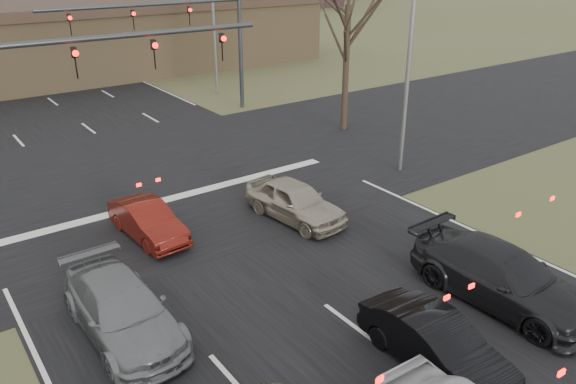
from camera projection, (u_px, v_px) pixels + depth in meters
name	position (u px, v px, depth m)	size (l,w,h in m)	color
road_cross	(158.00, 181.00, 23.21)	(200.00, 14.00, 0.02)	black
building	(49.00, 42.00, 40.31)	(42.40, 10.40, 5.30)	olive
mast_arm_near	(8.00, 85.00, 16.89)	(12.12, 0.24, 8.00)	#383A3D
mast_arm_far	(195.00, 25.00, 30.47)	(11.12, 0.24, 8.00)	#383A3D
streetlight_right_near	(408.00, 39.00, 22.00)	(2.34, 0.25, 10.00)	gray
streetlight_right_far	(210.00, 5.00, 34.90)	(2.34, 0.25, 10.00)	gray
car_black_hatch	(436.00, 344.00, 12.68)	(1.36, 3.91, 1.29)	black
car_charcoal_sedan	(502.00, 276.00, 15.05)	(2.13, 5.24, 1.52)	black
car_grey_ahead	(122.00, 310.00, 13.79)	(1.93, 4.74, 1.38)	slate
car_red_ahead	(148.00, 221.00, 18.47)	(1.26, 3.62, 1.19)	#5B130D
car_silver_ahead	(295.00, 201.00, 19.70)	(1.65, 4.10, 1.40)	#A19982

